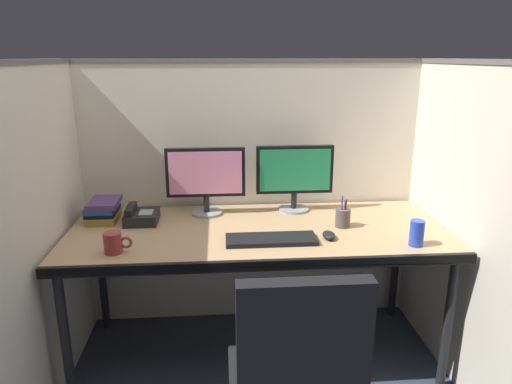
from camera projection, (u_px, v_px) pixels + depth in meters
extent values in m
cube|color=beige|center=(251.00, 197.00, 2.78)|extent=(2.20, 0.05, 1.55)
cube|color=#605B56|center=(250.00, 61.00, 2.56)|extent=(2.21, 0.06, 0.02)
cube|color=beige|center=(48.00, 235.00, 2.18)|extent=(0.05, 1.40, 1.55)
cube|color=#605B56|center=(25.00, 62.00, 1.96)|extent=(0.06, 1.41, 0.02)
cube|color=beige|center=(455.00, 224.00, 2.33)|extent=(0.05, 1.40, 1.55)
cube|color=#605B56|center=(476.00, 61.00, 2.11)|extent=(0.06, 1.41, 0.02)
cube|color=tan|center=(257.00, 232.00, 2.37)|extent=(1.90, 0.80, 0.04)
cube|color=black|center=(264.00, 265.00, 2.00)|extent=(1.90, 0.02, 0.05)
cylinder|color=black|center=(66.00, 342.00, 2.08)|extent=(0.04, 0.04, 0.70)
cylinder|color=black|center=(448.00, 325.00, 2.22)|extent=(0.04, 0.04, 0.70)
cylinder|color=black|center=(102.00, 274.00, 2.73)|extent=(0.04, 0.04, 0.70)
cylinder|color=black|center=(395.00, 264.00, 2.87)|extent=(0.04, 0.04, 0.70)
cube|color=black|center=(304.00, 354.00, 1.37)|extent=(0.40, 0.06, 0.48)
cylinder|color=gray|center=(207.00, 213.00, 2.58)|extent=(0.17, 0.17, 0.01)
cylinder|color=black|center=(207.00, 204.00, 2.57)|extent=(0.03, 0.03, 0.09)
cube|color=black|center=(206.00, 172.00, 2.52)|extent=(0.43, 0.03, 0.27)
cube|color=pink|center=(205.00, 173.00, 2.50)|extent=(0.39, 0.01, 0.23)
cylinder|color=gray|center=(294.00, 209.00, 2.65)|extent=(0.17, 0.17, 0.01)
cylinder|color=black|center=(294.00, 200.00, 2.63)|extent=(0.03, 0.03, 0.09)
cube|color=black|center=(295.00, 169.00, 2.58)|extent=(0.43, 0.03, 0.27)
cube|color=#268C59|center=(295.00, 170.00, 2.56)|extent=(0.39, 0.01, 0.23)
cube|color=black|center=(271.00, 239.00, 2.20)|extent=(0.43, 0.15, 0.02)
ellipsoid|color=black|center=(329.00, 235.00, 2.23)|extent=(0.06, 0.10, 0.03)
cylinder|color=#59595B|center=(328.00, 231.00, 2.24)|extent=(0.01, 0.01, 0.01)
cylinder|color=#993333|center=(113.00, 243.00, 2.06)|extent=(0.08, 0.08, 0.09)
torus|color=#993333|center=(126.00, 242.00, 2.07)|extent=(0.06, 0.01, 0.06)
cylinder|color=#4C4742|center=(343.00, 218.00, 2.38)|extent=(0.08, 0.08, 0.09)
cylinder|color=red|center=(345.00, 213.00, 2.37)|extent=(0.01, 0.01, 0.13)
cylinder|color=#263FB2|center=(342.00, 211.00, 2.36)|extent=(0.01, 0.01, 0.16)
cylinder|color=black|center=(346.00, 213.00, 2.36)|extent=(0.01, 0.01, 0.14)
cube|color=olive|center=(104.00, 217.00, 2.48)|extent=(0.15, 0.21, 0.04)
cube|color=black|center=(103.00, 211.00, 2.48)|extent=(0.15, 0.21, 0.02)
cube|color=#1E478C|center=(102.00, 207.00, 2.47)|extent=(0.15, 0.21, 0.03)
cube|color=#4C3366|center=(104.00, 202.00, 2.46)|extent=(0.15, 0.21, 0.03)
cylinder|color=#263FB2|center=(417.00, 233.00, 2.14)|extent=(0.07, 0.07, 0.12)
cube|color=black|center=(142.00, 217.00, 2.45)|extent=(0.17, 0.19, 0.06)
cube|color=black|center=(131.00, 209.00, 2.43)|extent=(0.04, 0.17, 0.03)
cube|color=gray|center=(146.00, 212.00, 2.43)|extent=(0.07, 0.09, 0.00)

